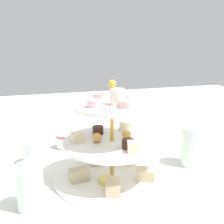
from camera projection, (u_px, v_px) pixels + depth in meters
The scene contains 7 objects.
ground_plane at pixel (112, 178), 0.75m from camera, with size 2.40×2.40×0.00m, color silver.
tiered_serving_stand at pixel (112, 150), 0.73m from camera, with size 0.31×0.31×0.27m.
water_glass_tall_right at pixel (192, 146), 0.81m from camera, with size 0.07×0.07×0.12m, color silver.
water_glass_short_left at pixel (34, 153), 0.82m from camera, with size 0.06×0.06×0.07m, color silver.
teacup_with_saucer at pixel (64, 141), 0.94m from camera, with size 0.09×0.09×0.05m.
butter_knife_right at pixel (123, 138), 1.03m from camera, with size 0.17×0.01×0.00m, color silver.
water_glass_mid_back at pixel (30, 187), 0.61m from camera, with size 0.06×0.06×0.10m, color silver.
Camera 1 is at (0.65, -0.18, 0.37)m, focal length 44.40 mm.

